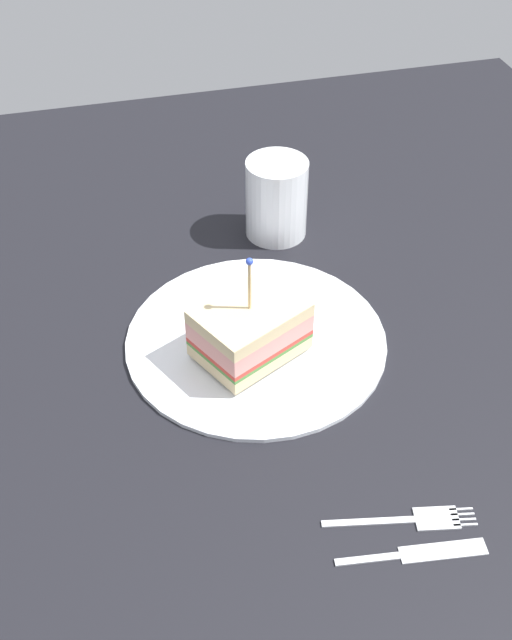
{
  "coord_description": "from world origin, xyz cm",
  "views": [
    {
      "loc": [
        -56.02,
        14.41,
        54.85
      ],
      "look_at": [
        0.0,
        0.0,
        2.94
      ],
      "focal_mm": 43.83,
      "sensor_mm": 36.0,
      "label": 1
    }
  ],
  "objects": [
    {
      "name": "drink_glass",
      "position": [
        17.96,
        -7.08,
        4.24
      ],
      "size": [
        7.23,
        7.23,
        9.52
      ],
      "color": "beige",
      "rests_on": "ground_plane"
    },
    {
      "name": "knife",
      "position": [
        -26.83,
        -6.45,
        0.18
      ],
      "size": [
        2.6,
        12.26,
        0.35
      ],
      "color": "silver",
      "rests_on": "ground_plane"
    },
    {
      "name": "fork",
      "position": [
        -23.87,
        -7.46,
        0.18
      ],
      "size": [
        3.56,
        12.67,
        0.35
      ],
      "color": "silver",
      "rests_on": "ground_plane"
    },
    {
      "name": "plate",
      "position": [
        0.0,
        0.0,
        0.47
      ],
      "size": [
        26.54,
        26.54,
        0.94
      ],
      "primitive_type": "cylinder",
      "color": "white",
      "rests_on": "ground_plane"
    },
    {
      "name": "sandwich_half_center",
      "position": [
        -2.03,
        1.13,
        3.74
      ],
      "size": [
        11.11,
        12.28,
        11.42
      ],
      "color": "beige",
      "rests_on": "plate"
    },
    {
      "name": "ground_plane",
      "position": [
        0.0,
        0.0,
        -1.0
      ],
      "size": [
        114.14,
        114.14,
        2.0
      ],
      "primitive_type": "cube",
      "color": "black"
    }
  ]
}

